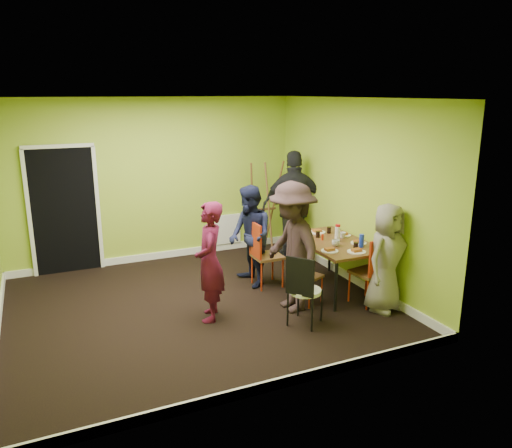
{
  "coord_description": "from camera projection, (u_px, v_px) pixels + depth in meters",
  "views": [
    {
      "loc": [
        -1.88,
        -6.16,
        2.88
      ],
      "look_at": [
        0.88,
        0.0,
        1.08
      ],
      "focal_mm": 35.0,
      "sensor_mm": 36.0,
      "label": 1
    }
  ],
  "objects": [
    {
      "name": "chair_bentwood",
      "position": [
        303.0,
        287.0,
        6.21
      ],
      "size": [
        0.51,
        0.51,
        0.94
      ],
      "rotation": [
        0.0,
        0.0,
        -0.91
      ],
      "color": "black",
      "rests_on": "ground"
    },
    {
      "name": "person_left_far",
      "position": [
        250.0,
        236.0,
        7.5
      ],
      "size": [
        0.6,
        0.76,
        1.54
      ],
      "primitive_type": "imported",
      "rotation": [
        0.0,
        0.0,
        -1.56
      ],
      "color": "#151834",
      "rests_on": "ground"
    },
    {
      "name": "chair_left_near",
      "position": [
        304.0,
        272.0,
        6.87
      ],
      "size": [
        0.46,
        0.46,
        0.85
      ],
      "rotation": [
        0.0,
        0.0,
        -1.15
      ],
      "color": "red",
      "rests_on": "ground"
    },
    {
      "name": "thermos",
      "position": [
        338.0,
        234.0,
        7.3
      ],
      "size": [
        0.08,
        0.08,
        0.22
      ],
      "primitive_type": "cylinder",
      "color": "white",
      "rests_on": "dining_table"
    },
    {
      "name": "chair_back_end",
      "position": [
        295.0,
        225.0,
        8.64
      ],
      "size": [
        0.46,
        0.51,
        0.9
      ],
      "rotation": [
        0.0,
        0.0,
        3.4
      ],
      "color": "red",
      "rests_on": "ground"
    },
    {
      "name": "plate_far_back",
      "position": [
        317.0,
        232.0,
        7.78
      ],
      "size": [
        0.26,
        0.26,
        0.01
      ],
      "primitive_type": "cylinder",
      "color": "white",
      "rests_on": "dining_table"
    },
    {
      "name": "chair_front_end",
      "position": [
        373.0,
        267.0,
        6.83
      ],
      "size": [
        0.47,
        0.47,
        0.98
      ],
      "rotation": [
        0.0,
        0.0,
        0.18
      ],
      "color": "red",
      "rests_on": "ground"
    },
    {
      "name": "cup_a",
      "position": [
        336.0,
        243.0,
        7.1
      ],
      "size": [
        0.11,
        0.11,
        0.09
      ],
      "primitive_type": "imported",
      "color": "white",
      "rests_on": "dining_table"
    },
    {
      "name": "person_standing",
      "position": [
        210.0,
        262.0,
        6.36
      ],
      "size": [
        0.55,
        0.66,
        1.56
      ],
      "primitive_type": "imported",
      "rotation": [
        0.0,
        0.0,
        -1.93
      ],
      "color": "#500D28",
      "rests_on": "ground"
    },
    {
      "name": "glass_mid",
      "position": [
        318.0,
        234.0,
        7.51
      ],
      "size": [
        0.07,
        0.07,
        0.09
      ],
      "primitive_type": "cylinder",
      "color": "black",
      "rests_on": "dining_table"
    },
    {
      "name": "plate_wall_front",
      "position": [
        359.0,
        243.0,
        7.23
      ],
      "size": [
        0.23,
        0.23,
        0.01
      ],
      "primitive_type": "cylinder",
      "color": "white",
      "rests_on": "dining_table"
    },
    {
      "name": "orange_bottle",
      "position": [
        322.0,
        237.0,
        7.38
      ],
      "size": [
        0.04,
        0.04,
        0.09
      ],
      "primitive_type": "cylinder",
      "color": "red",
      "rests_on": "dining_table"
    },
    {
      "name": "plate_near_right",
      "position": [
        330.0,
        251.0,
        6.87
      ],
      "size": [
        0.24,
        0.24,
        0.01
      ],
      "primitive_type": "cylinder",
      "color": "white",
      "rests_on": "dining_table"
    },
    {
      "name": "glass_front",
      "position": [
        356.0,
        245.0,
        6.99
      ],
      "size": [
        0.07,
        0.07,
        0.08
      ],
      "primitive_type": "cylinder",
      "color": "black",
      "rests_on": "dining_table"
    },
    {
      "name": "glass_back",
      "position": [
        329.0,
        230.0,
        7.73
      ],
      "size": [
        0.06,
        0.06,
        0.1
      ],
      "primitive_type": "cylinder",
      "color": "black",
      "rests_on": "dining_table"
    },
    {
      "name": "room_walls",
      "position": [
        193.0,
        237.0,
        6.69
      ],
      "size": [
        5.04,
        4.54,
        2.82
      ],
      "color": "#9DB92F",
      "rests_on": "ground"
    },
    {
      "name": "person_back_end",
      "position": [
        295.0,
        206.0,
        8.66
      ],
      "size": [
        1.21,
        0.82,
        1.91
      ],
      "primitive_type": "imported",
      "rotation": [
        0.0,
        0.0,
        2.79
      ],
      "color": "black",
      "rests_on": "ground"
    },
    {
      "name": "plate_wall_back",
      "position": [
        343.0,
        235.0,
        7.62
      ],
      "size": [
        0.23,
        0.23,
        0.01
      ],
      "primitive_type": "cylinder",
      "color": "white",
      "rests_on": "dining_table"
    },
    {
      "name": "person_left_near",
      "position": [
        292.0,
        247.0,
        6.62
      ],
      "size": [
        0.66,
        1.14,
        1.76
      ],
      "primitive_type": "imported",
      "rotation": [
        0.0,
        0.0,
        -1.58
      ],
      "color": "black",
      "rests_on": "ground"
    },
    {
      "name": "easel",
      "position": [
        265.0,
        207.0,
        9.12
      ],
      "size": [
        0.67,
        0.63,
        1.68
      ],
      "color": "brown",
      "rests_on": "ground"
    },
    {
      "name": "plate_near_left",
      "position": [
        306.0,
        237.0,
        7.54
      ],
      "size": [
        0.23,
        0.23,
        0.01
      ],
      "primitive_type": "cylinder",
      "color": "white",
      "rests_on": "dining_table"
    },
    {
      "name": "blue_bottle",
      "position": [
        362.0,
        241.0,
        7.04
      ],
      "size": [
        0.07,
        0.07,
        0.19
      ],
      "primitive_type": "cylinder",
      "color": "blue",
      "rests_on": "dining_table"
    },
    {
      "name": "ground",
      "position": [
        198.0,
        306.0,
        6.91
      ],
      "size": [
        5.0,
        5.0,
        0.0
      ],
      "primitive_type": "plane",
      "color": "black",
      "rests_on": "ground"
    },
    {
      "name": "person_front_end",
      "position": [
        386.0,
        258.0,
        6.63
      ],
      "size": [
        0.84,
        0.68,
        1.48
      ],
      "primitive_type": "imported",
      "rotation": [
        0.0,
        0.0,
        0.34
      ],
      "color": "gray",
      "rests_on": "ground"
    },
    {
      "name": "dining_table",
      "position": [
        333.0,
        245.0,
        7.34
      ],
      "size": [
        0.9,
        1.5,
        0.75
      ],
      "color": "black",
      "rests_on": "ground"
    },
    {
      "name": "plate_far_front",
      "position": [
        356.0,
        252.0,
        6.83
      ],
      "size": [
        0.26,
        0.26,
        0.01
      ],
      "primitive_type": "cylinder",
      "color": "white",
      "rests_on": "dining_table"
    },
    {
      "name": "chair_left_far",
      "position": [
        262.0,
        251.0,
        7.48
      ],
      "size": [
        0.42,
        0.42,
        1.01
      ],
      "rotation": [
        0.0,
        0.0,
        -1.58
      ],
      "color": "red",
      "rests_on": "ground"
    },
    {
      "name": "cup_b",
      "position": [
        343.0,
        235.0,
        7.48
      ],
      "size": [
        0.1,
        0.1,
        0.09
      ],
      "primitive_type": "imported",
      "color": "white",
      "rests_on": "dining_table"
    }
  ]
}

